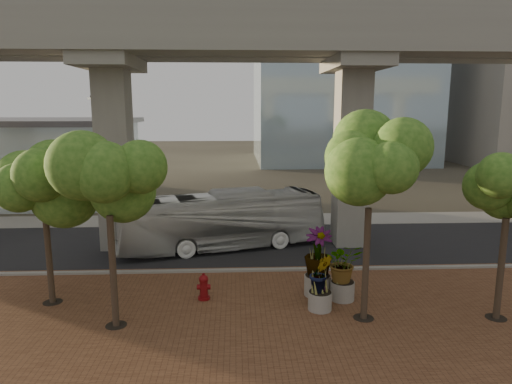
{
  "coord_description": "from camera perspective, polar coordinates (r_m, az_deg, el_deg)",
  "views": [
    {
      "loc": [
        0.03,
        -21.14,
        7.15
      ],
      "look_at": [
        1.01,
        0.5,
        3.15
      ],
      "focal_mm": 32.0,
      "sensor_mm": 36.0,
      "label": 1
    }
  ],
  "objects": [
    {
      "name": "ground",
      "position": [
        22.32,
        -2.57,
        -8.23
      ],
      "size": [
        160.0,
        160.0,
        0.0
      ],
      "primitive_type": "plane",
      "color": "#363127",
      "rests_on": "ground"
    },
    {
      "name": "brick_plaza",
      "position": [
        14.95,
        -2.53,
        -18.0
      ],
      "size": [
        70.0,
        13.0,
        0.06
      ],
      "primitive_type": "cube",
      "color": "brown",
      "rests_on": "ground"
    },
    {
      "name": "asphalt_road",
      "position": [
        24.22,
        -2.58,
        -6.67
      ],
      "size": [
        90.0,
        8.0,
        0.04
      ],
      "primitive_type": "cube",
      "color": "black",
      "rests_on": "ground"
    },
    {
      "name": "curb_strip",
      "position": [
        20.41,
        -2.57,
        -9.82
      ],
      "size": [
        70.0,
        0.25,
        0.16
      ],
      "primitive_type": "cube",
      "color": "gray",
      "rests_on": "ground"
    },
    {
      "name": "far_sidewalk",
      "position": [
        29.51,
        -2.59,
        -3.51
      ],
      "size": [
        90.0,
        3.0,
        0.06
      ],
      "primitive_type": "cube",
      "color": "gray",
      "rests_on": "ground"
    },
    {
      "name": "transit_viaduct",
      "position": [
        23.14,
        -2.73,
        10.79
      ],
      "size": [
        72.0,
        5.6,
        12.4
      ],
      "color": "gray",
      "rests_on": "ground"
    },
    {
      "name": "transit_bus",
      "position": [
        23.41,
        -4.31,
        -3.62
      ],
      "size": [
        10.8,
        5.2,
        2.93
      ],
      "primitive_type": "imported",
      "rotation": [
        0.0,
        0.0,
        1.84
      ],
      "color": "silver",
      "rests_on": "ground"
    },
    {
      "name": "fire_hydrant",
      "position": [
        17.57,
        -6.55,
        -11.68
      ],
      "size": [
        0.51,
        0.46,
        1.01
      ],
      "color": "maroon",
      "rests_on": "ground"
    },
    {
      "name": "planter_front",
      "position": [
        17.44,
        10.84,
        -9.0
      ],
      "size": [
        2.0,
        2.0,
        2.2
      ],
      "color": "#AAA59A",
      "rests_on": "ground"
    },
    {
      "name": "planter_right",
      "position": [
        17.6,
        7.78,
        -7.81
      ],
      "size": [
        2.47,
        2.47,
        2.64
      ],
      "color": "#A19D91",
      "rests_on": "ground"
    },
    {
      "name": "planter_left",
      "position": [
        16.5,
        8.07,
        -10.36
      ],
      "size": [
        1.88,
        1.88,
        2.07
      ],
      "color": "gray",
      "rests_on": "ground"
    },
    {
      "name": "street_tree_far_west",
      "position": [
        17.77,
        -25.11,
        0.84
      ],
      "size": [
        3.8,
        3.8,
        6.18
      ],
      "color": "#4D392C",
      "rests_on": "ground"
    },
    {
      "name": "street_tree_near_west",
      "position": [
        14.96,
        -18.05,
        1.12
      ],
      "size": [
        3.67,
        3.67,
        6.49
      ],
      "color": "#4D392C",
      "rests_on": "ground"
    },
    {
      "name": "street_tree_near_east",
      "position": [
        15.19,
        14.07,
        2.17
      ],
      "size": [
        3.88,
        3.88,
        6.77
      ],
      "color": "#4D392C",
      "rests_on": "ground"
    },
    {
      "name": "street_tree_far_east",
      "position": [
        16.97,
        29.04,
        -0.09
      ],
      "size": [
        2.99,
        2.99,
        5.76
      ],
      "color": "#4D392C",
      "rests_on": "ground"
    },
    {
      "name": "streetlamp_west",
      "position": [
        28.31,
        -18.99,
        4.63
      ],
      "size": [
        0.39,
        1.13,
        7.79
      ],
      "color": "#2A2A2E",
      "rests_on": "ground"
    },
    {
      "name": "streetlamp_east",
      "position": [
        27.59,
        12.43,
        4.94
      ],
      "size": [
        0.39,
        1.14,
        7.89
      ],
      "color": "#2E2E34",
      "rests_on": "ground"
    }
  ]
}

